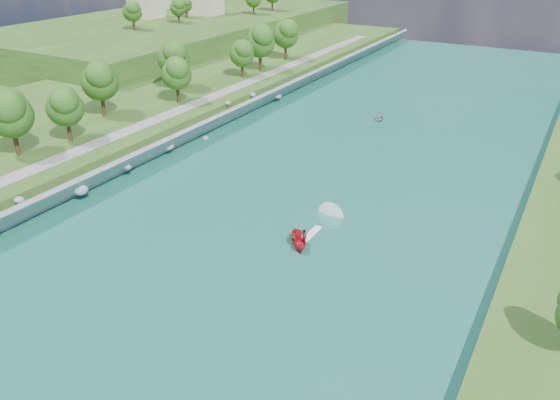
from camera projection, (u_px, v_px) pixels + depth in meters
The scene contains 10 objects.
ground at pixel (230, 255), 61.51m from camera, with size 260.00×260.00×0.00m, color #2D5119.
river_water at pixel (310, 189), 77.06m from camera, with size 55.00×240.00×0.10m, color #1A6452.
berm_west at pixel (63, 122), 98.44m from camera, with size 45.00×240.00×3.50m, color #2D5119.
ridge_west at pixel (183, 31), 169.99m from camera, with size 60.00×120.00×9.00m, color #2D5119.
riprap_bank at pixel (163, 147), 87.05m from camera, with size 3.97×236.00×4.20m.
riverside_path at pixel (134, 128), 89.89m from camera, with size 3.00×200.00×0.10m, color gray.
trees_west at pixel (23, 111), 79.59m from camera, with size 18.90×151.91×13.33m.
trees_ridge at pixel (219, 2), 162.48m from camera, with size 19.95×56.60×10.09m.
motorboat at pixel (305, 235), 63.93m from camera, with size 3.65×18.84×2.12m.
raft at pixel (379, 118), 104.66m from camera, with size 2.89×3.60×1.67m.
Camera 1 is at (30.79, -42.68, 32.95)m, focal length 35.00 mm.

